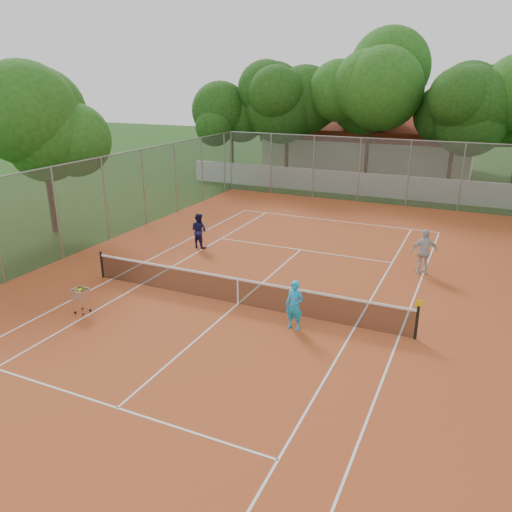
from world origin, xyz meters
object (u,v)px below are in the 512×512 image
at_px(clubhouse, 370,144).
at_px(player_far_left, 199,231).
at_px(tennis_net, 238,291).
at_px(player_near, 294,305).
at_px(ball_hopper, 81,300).
at_px(player_far_right, 424,252).

distance_m(clubhouse, player_far_left, 24.36).
distance_m(tennis_net, player_near, 2.57).
relative_size(clubhouse, ball_hopper, 17.62).
height_order(clubhouse, player_far_right, clubhouse).
bearing_deg(clubhouse, ball_hopper, -94.31).
bearing_deg(player_far_left, player_far_right, -165.69).
bearing_deg(ball_hopper, player_near, 13.41).
relative_size(player_far_left, player_far_right, 0.87).
xyz_separation_m(player_far_right, ball_hopper, (-9.82, -8.41, -0.46)).
relative_size(tennis_net, player_near, 7.50).
distance_m(tennis_net, clubhouse, 29.12).
bearing_deg(clubhouse, player_far_left, -95.65).
relative_size(tennis_net, player_far_left, 7.35).
xyz_separation_m(player_far_left, player_far_right, (9.82, 0.83, 0.12)).
height_order(player_near, player_far_left, player_far_left).
bearing_deg(tennis_net, ball_hopper, -147.67).
height_order(player_far_left, ball_hopper, player_far_left).
distance_m(tennis_net, player_far_left, 6.52).
xyz_separation_m(clubhouse, ball_hopper, (-2.39, -31.78, -1.71)).
xyz_separation_m(tennis_net, player_near, (2.40, -0.89, 0.30)).
bearing_deg(tennis_net, player_far_right, 46.08).
relative_size(player_far_right, ball_hopper, 1.99).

